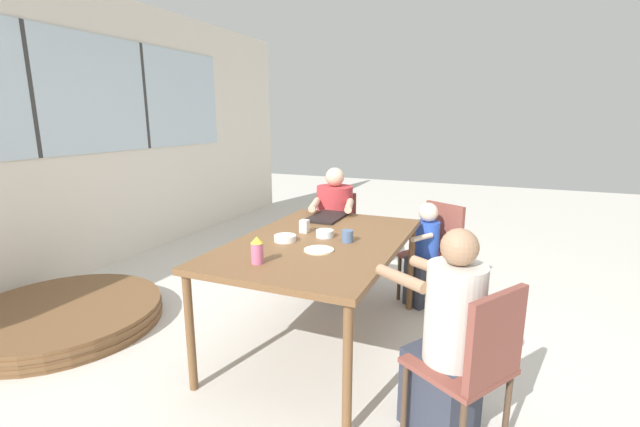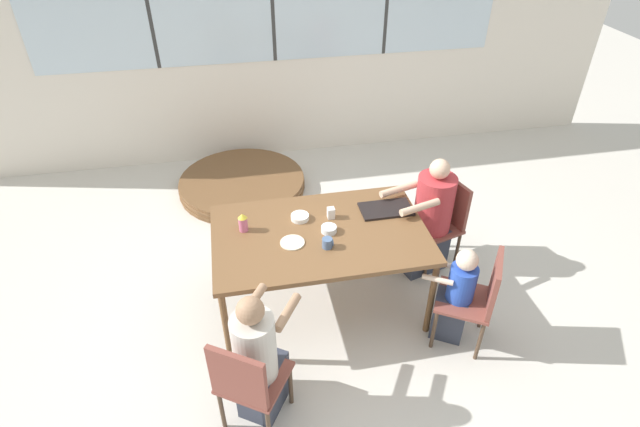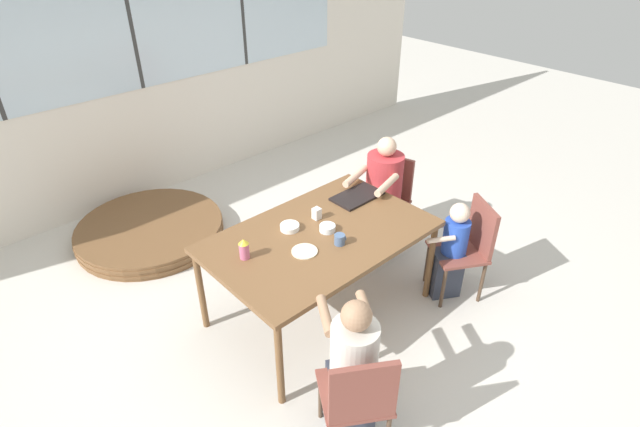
% 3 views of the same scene
% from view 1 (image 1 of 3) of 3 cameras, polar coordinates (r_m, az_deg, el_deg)
% --- Properties ---
extents(ground_plane, '(16.00, 16.00, 0.00)m').
position_cam_1_polar(ground_plane, '(3.19, -0.00, -16.72)').
color(ground_plane, beige).
extents(wall_back_with_windows, '(8.40, 0.08, 2.80)m').
position_cam_1_polar(wall_back_with_windows, '(4.61, -33.86, 8.93)').
color(wall_back_with_windows, silver).
rests_on(wall_back_with_windows, ground_plane).
extents(dining_table, '(1.67, 1.05, 0.76)m').
position_cam_1_polar(dining_table, '(2.91, -0.00, -4.53)').
color(dining_table, brown).
rests_on(dining_table, ground_plane).
extents(chair_for_woman_green_shirt, '(0.55, 0.55, 0.85)m').
position_cam_1_polar(chair_for_woman_green_shirt, '(2.17, 20.07, -17.65)').
color(chair_for_woman_green_shirt, brown).
rests_on(chair_for_woman_green_shirt, ground_plane).
extents(chair_for_man_blue_shirt, '(0.49, 0.49, 0.85)m').
position_cam_1_polar(chair_for_man_blue_shirt, '(4.16, 2.10, -2.14)').
color(chair_for_man_blue_shirt, brown).
rests_on(chair_for_man_blue_shirt, ground_plane).
extents(chair_for_toddler, '(0.55, 0.55, 0.85)m').
position_cam_1_polar(chair_for_toddler, '(3.81, 15.26, -3.98)').
color(chair_for_toddler, brown).
rests_on(chair_for_toddler, ground_plane).
extents(person_woman_green_shirt, '(0.50, 0.57, 1.08)m').
position_cam_1_polar(person_woman_green_shirt, '(2.26, 16.55, -16.40)').
color(person_woman_green_shirt, '#333847').
rests_on(person_woman_green_shirt, ground_plane).
extents(person_man_blue_shirt, '(0.67, 0.48, 1.12)m').
position_cam_1_polar(person_man_blue_shirt, '(4.00, 1.89, -2.80)').
color(person_man_blue_shirt, '#333847').
rests_on(person_man_blue_shirt, ground_plane).
extents(person_toddler, '(0.42, 0.36, 0.88)m').
position_cam_1_polar(person_toddler, '(3.72, 13.67, -5.78)').
color(person_toddler, '#333847').
rests_on(person_toddler, ground_plane).
extents(food_tray_dark, '(0.43, 0.25, 0.02)m').
position_cam_1_polar(food_tray_dark, '(3.49, 0.94, -0.47)').
color(food_tray_dark, black).
rests_on(food_tray_dark, dining_table).
extents(coffee_mug, '(0.08, 0.08, 0.08)m').
position_cam_1_polar(coffee_mug, '(2.83, 3.68, -3.01)').
color(coffee_mug, slate).
rests_on(coffee_mug, dining_table).
extents(sippy_cup, '(0.07, 0.07, 0.16)m').
position_cam_1_polar(sippy_cup, '(2.43, -8.38, -4.81)').
color(sippy_cup, '#CC668C').
rests_on(sippy_cup, dining_table).
extents(milk_carton_small, '(0.06, 0.06, 0.09)m').
position_cam_1_polar(milk_carton_small, '(3.05, -2.09, -1.70)').
color(milk_carton_small, silver).
rests_on(milk_carton_small, dining_table).
extents(bowl_white_shallow, '(0.15, 0.15, 0.04)m').
position_cam_1_polar(bowl_white_shallow, '(2.86, -4.68, -3.29)').
color(bowl_white_shallow, white).
rests_on(bowl_white_shallow, dining_table).
extents(bowl_cereal, '(0.12, 0.12, 0.05)m').
position_cam_1_polar(bowl_cereal, '(2.94, 0.64, -2.69)').
color(bowl_cereal, silver).
rests_on(bowl_cereal, dining_table).
extents(plate_tortillas, '(0.19, 0.19, 0.01)m').
position_cam_1_polar(plate_tortillas, '(2.65, -0.14, -4.88)').
color(plate_tortillas, beige).
rests_on(plate_tortillas, dining_table).
extents(folded_table_stack, '(1.43, 1.43, 0.15)m').
position_cam_1_polar(folded_table_stack, '(3.91, -31.02, -11.63)').
color(folded_table_stack, brown).
rests_on(folded_table_stack, ground_plane).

